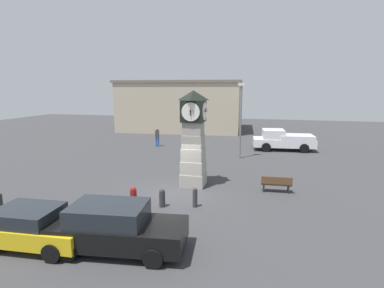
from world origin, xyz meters
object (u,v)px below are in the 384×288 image
at_px(clock_tower, 193,140).
at_px(bollard_near_tower, 133,197).
at_px(bollard_mid_row, 162,198).
at_px(pedestrian_crossing_lot, 157,136).
at_px(bench, 276,183).
at_px(pickup_truck, 283,140).
at_px(bollard_far_row, 195,197).
at_px(car_by_building, 116,227).
at_px(car_near_tower, 34,226).
at_px(street_lamp_far_side, 241,115).

xyz_separation_m(clock_tower, bollard_near_tower, (-1.89, -3.94, -2.13)).
relative_size(bollard_mid_row, pedestrian_crossing_lot, 0.50).
bearing_deg(bench, bollard_mid_row, -147.44).
relative_size(pickup_truck, bench, 3.37).
bearing_deg(bollard_far_row, pedestrian_crossing_lot, 117.14).
relative_size(bollard_near_tower, pickup_truck, 0.19).
bearing_deg(pickup_truck, car_by_building, -108.48).
xyz_separation_m(bollard_far_row, pickup_truck, (4.63, 14.69, 0.46)).
height_order(bollard_near_tower, car_by_building, car_by_building).
bearing_deg(pedestrian_crossing_lot, bench, -44.62).
xyz_separation_m(car_near_tower, car_by_building, (2.97, 0.42, 0.11)).
bearing_deg(pickup_truck, pedestrian_crossing_lot, -174.53).
xyz_separation_m(car_near_tower, pedestrian_crossing_lot, (-2.26, 18.35, 0.32)).
relative_size(car_near_tower, car_by_building, 0.83).
height_order(bollard_far_row, car_by_building, car_by_building).
distance_m(bollard_far_row, car_by_building, 4.69).
relative_size(bollard_mid_row, car_by_building, 0.19).
height_order(bollard_far_row, pedestrian_crossing_lot, pedestrian_crossing_lot).
bearing_deg(pickup_truck, bench, -94.30).
distance_m(pickup_truck, pedestrian_crossing_lot, 11.64).
relative_size(bollard_near_tower, bollard_far_row, 1.11).
distance_m(bollard_near_tower, car_near_tower, 4.39).
height_order(pickup_truck, pedestrian_crossing_lot, pickup_truck).
relative_size(bollard_mid_row, pickup_truck, 0.16).
bearing_deg(clock_tower, bollard_near_tower, -115.64).
bearing_deg(street_lamp_far_side, pedestrian_crossing_lot, 159.52).
relative_size(bollard_far_row, car_by_building, 0.20).
relative_size(clock_tower, car_near_tower, 1.36).
height_order(car_near_tower, pedestrian_crossing_lot, pedestrian_crossing_lot).
relative_size(pedestrian_crossing_lot, street_lamp_far_side, 0.30).
bearing_deg(pedestrian_crossing_lot, bollard_near_tower, -73.66).
height_order(pickup_truck, bench, pickup_truck).
bearing_deg(car_near_tower, bollard_near_tower, 63.26).
relative_size(car_by_building, bench, 2.91).
bearing_deg(clock_tower, pedestrian_crossing_lot, 120.27).
xyz_separation_m(bench, pedestrian_crossing_lot, (-10.71, 10.57, 0.51)).
bearing_deg(street_lamp_far_side, pickup_truck, 49.74).
relative_size(pickup_truck, street_lamp_far_side, 0.93).
bearing_deg(car_near_tower, bollard_far_row, 45.43).
bearing_deg(bollard_far_row, bench, 38.71).
bearing_deg(pickup_truck, car_near_tower, -115.62).
bearing_deg(car_by_building, clock_tower, 83.15).
bearing_deg(clock_tower, car_by_building, -96.85).
distance_m(bollard_near_tower, bollard_mid_row, 1.33).
relative_size(clock_tower, bollard_near_tower, 5.17).
height_order(pickup_truck, street_lamp_far_side, street_lamp_far_side).
xyz_separation_m(bollard_far_row, car_near_tower, (-4.70, -4.77, 0.24)).
relative_size(car_by_building, pedestrian_crossing_lot, 2.66).
bearing_deg(pickup_truck, bollard_far_row, -107.50).
height_order(bollard_mid_row, car_near_tower, car_near_tower).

